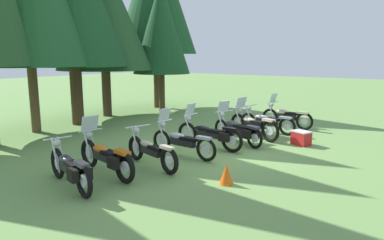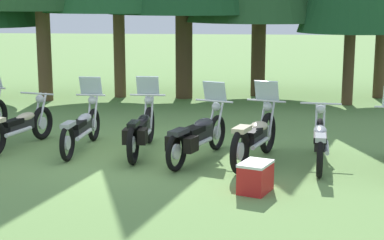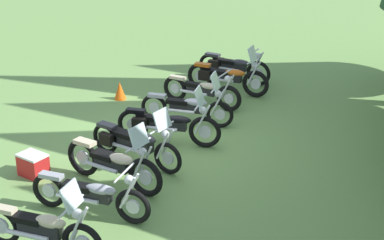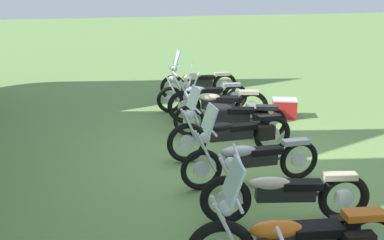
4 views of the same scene
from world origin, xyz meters
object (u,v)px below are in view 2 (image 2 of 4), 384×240
at_px(motorcycle_2, 20,126).
at_px(motorcycle_7, 320,140).
at_px(motorcycle_3, 82,127).
at_px(motorcycle_4, 141,129).
at_px(picnic_cooler, 255,177).
at_px(motorcycle_5, 198,135).
at_px(motorcycle_6, 255,136).

height_order(motorcycle_2, motorcycle_7, motorcycle_2).
height_order(motorcycle_3, motorcycle_4, motorcycle_4).
bearing_deg(motorcycle_2, motorcycle_4, -80.91).
height_order(motorcycle_7, picnic_cooler, motorcycle_7).
relative_size(motorcycle_2, motorcycle_4, 0.92).
distance_m(motorcycle_2, motorcycle_4, 2.45).
bearing_deg(motorcycle_4, motorcycle_5, -109.44).
height_order(motorcycle_4, motorcycle_7, motorcycle_4).
xyz_separation_m(motorcycle_4, picnic_cooler, (2.11, -2.19, -0.23)).
distance_m(motorcycle_3, motorcycle_5, 2.35).
relative_size(motorcycle_5, motorcycle_7, 0.96).
relative_size(motorcycle_3, motorcycle_5, 1.04).
relative_size(motorcycle_4, motorcycle_7, 1.03).
xyz_separation_m(motorcycle_3, motorcycle_5, (2.27, -0.59, 0.02)).
bearing_deg(motorcycle_6, motorcycle_5, 105.47).
bearing_deg(picnic_cooler, motorcycle_7, 56.38).
height_order(motorcycle_3, picnic_cooler, motorcycle_3).
height_order(motorcycle_2, motorcycle_6, motorcycle_6).
height_order(motorcycle_4, motorcycle_5, motorcycle_4).
xyz_separation_m(motorcycle_5, motorcycle_6, (1.03, -0.06, 0.01)).
bearing_deg(motorcycle_4, motorcycle_2, 85.06).
bearing_deg(motorcycle_5, motorcycle_3, 96.46).
bearing_deg(motorcycle_6, motorcycle_2, 100.01).
relative_size(motorcycle_3, motorcycle_4, 0.96).
bearing_deg(picnic_cooler, motorcycle_4, 133.84).
height_order(motorcycle_2, motorcycle_4, motorcycle_4).
height_order(motorcycle_5, motorcycle_6, motorcycle_6).
xyz_separation_m(motorcycle_6, motorcycle_7, (1.13, -0.01, -0.06)).
height_order(motorcycle_4, picnic_cooler, motorcycle_4).
relative_size(motorcycle_4, picnic_cooler, 3.58).
relative_size(motorcycle_7, picnic_cooler, 3.48).
bearing_deg(motorcycle_5, motorcycle_4, 90.75).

